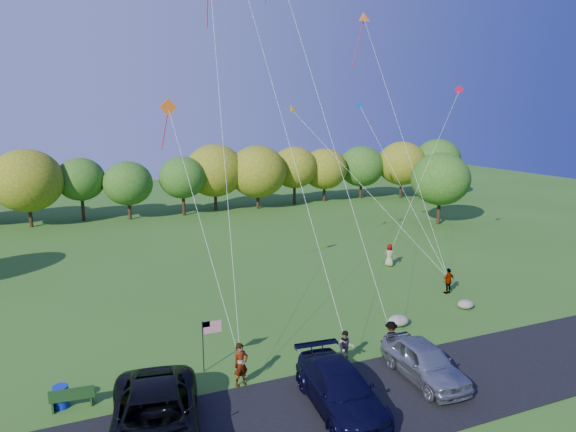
% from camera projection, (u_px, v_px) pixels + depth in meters
% --- Properties ---
extents(ground, '(140.00, 140.00, 0.00)m').
position_uv_depth(ground, '(331.00, 357.00, 24.56)').
color(ground, '#33611B').
rests_on(ground, ground).
extents(asphalt_lane, '(44.00, 6.00, 0.06)m').
position_uv_depth(asphalt_lane, '(377.00, 399.00, 20.94)').
color(asphalt_lane, black).
rests_on(asphalt_lane, ground).
extents(treeline, '(76.24, 27.52, 8.15)m').
position_uv_depth(treeline, '(212.00, 174.00, 57.11)').
color(treeline, '#3A2215').
rests_on(treeline, ground).
extents(minivan_dark, '(4.19, 7.19, 1.88)m').
position_uv_depth(minivan_dark, '(155.00, 421.00, 17.81)').
color(minivan_dark, black).
rests_on(minivan_dark, asphalt_lane).
extents(minivan_navy, '(2.79, 5.86, 1.65)m').
position_uv_depth(minivan_navy, '(340.00, 389.00, 20.04)').
color(minivan_navy, black).
rests_on(minivan_navy, asphalt_lane).
extents(minivan_silver, '(2.10, 4.86, 1.63)m').
position_uv_depth(minivan_silver, '(424.00, 361.00, 22.29)').
color(minivan_silver, '#92969C').
rests_on(minivan_silver, asphalt_lane).
extents(flyer_a, '(0.79, 0.62, 1.92)m').
position_uv_depth(flyer_a, '(241.00, 365.00, 21.83)').
color(flyer_a, '#4C4C59').
rests_on(flyer_a, ground).
extents(flyer_b, '(0.95, 0.86, 1.59)m').
position_uv_depth(flyer_b, '(346.00, 347.00, 23.80)').
color(flyer_b, '#4C4C59').
rests_on(flyer_b, ground).
extents(flyer_c, '(1.17, 0.82, 1.65)m').
position_uv_depth(flyer_c, '(391.00, 338.00, 24.74)').
color(flyer_c, '#4C4C59').
rests_on(flyer_c, ground).
extents(flyer_d, '(1.03, 0.54, 1.69)m').
position_uv_depth(flyer_d, '(448.00, 281.00, 32.99)').
color(flyer_d, '#4C4C59').
rests_on(flyer_d, ground).
extents(flyer_e, '(0.98, 0.98, 1.72)m').
position_uv_depth(flyer_e, '(389.00, 255.00, 38.83)').
color(flyer_e, '#4C4C59').
rests_on(flyer_e, ground).
extents(park_bench, '(1.69, 0.48, 0.93)m').
position_uv_depth(park_bench, '(72.00, 398.00, 20.17)').
color(park_bench, '#183C16').
rests_on(park_bench, ground).
extents(trash_barrel, '(0.60, 0.60, 0.90)m').
position_uv_depth(trash_barrel, '(61.00, 397.00, 20.32)').
color(trash_barrel, '#0B20AD').
rests_on(trash_barrel, ground).
extents(flag_assembly, '(0.89, 0.58, 2.41)m').
position_uv_depth(flag_assembly, '(208.00, 333.00, 22.92)').
color(flag_assembly, black).
rests_on(flag_assembly, ground).
extents(boulder_near, '(1.20, 0.94, 0.60)m').
position_uv_depth(boulder_near, '(398.00, 321.00, 28.08)').
color(boulder_near, '#A0968C').
rests_on(boulder_near, ground).
extents(boulder_far, '(1.00, 0.83, 0.52)m').
position_uv_depth(boulder_far, '(466.00, 304.00, 30.56)').
color(boulder_far, slate).
rests_on(boulder_far, ground).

